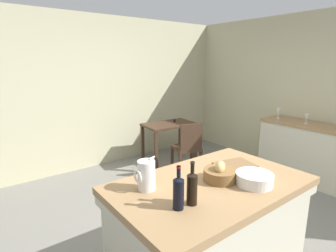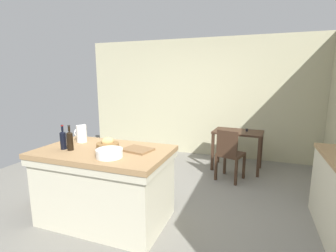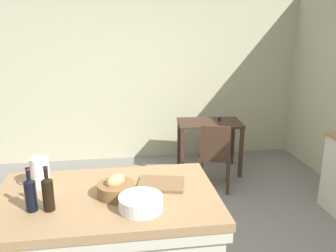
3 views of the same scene
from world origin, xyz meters
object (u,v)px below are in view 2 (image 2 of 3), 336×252
Objects in this scene: pitcher at (81,133)px; bread_basket at (108,146)px; island_table at (105,182)px; wash_bowl at (109,153)px; wooden_chair at (229,153)px; wicker_hamper at (45,194)px; writing_desk at (238,137)px; wine_bottle_amber at (63,139)px; wine_bottle_dark at (70,140)px; cutting_board at (137,150)px.

pitcher is 1.02× the size of bread_basket.
wash_bowl is at bearing -45.04° from island_table.
wooden_chair is 2.20m from bread_basket.
island_table is 0.74m from pitcher.
pitcher is 0.91× the size of wicker_hamper.
writing_desk is 3.63× the size of bread_basket.
wine_bottle_amber reaches higher than wash_bowl.
pitcher is (-1.86, -2.15, 0.39)m from writing_desk.
wine_bottle_dark reaches higher than wine_bottle_amber.
wash_bowl is at bearing -114.13° from writing_desk.
wash_bowl is 0.26m from bread_basket.
pitcher is at bearing 148.36° from wash_bowl.
wine_bottle_amber is at bearing 175.14° from wine_bottle_dark.
island_table is 5.34× the size of wine_bottle_amber.
bread_basket is 0.45m from wine_bottle_dark.
wicker_hamper is at bearing 167.21° from wash_bowl.
wine_bottle_dark is at bearing -155.71° from island_table.
wooden_chair is at bearing 40.89° from pitcher.
cutting_board is 1.15× the size of wicker_hamper.
wine_bottle_dark reaches higher than bread_basket.
writing_desk is 3.13m from wine_bottle_amber.
bread_basket reaches higher than writing_desk.
wicker_hamper is (-1.13, 0.08, -0.83)m from bread_basket.
pitcher reaches higher than wash_bowl.
pitcher reaches higher than cutting_board.
pitcher is 0.88× the size of wine_bottle_dark.
island_table is 4.70× the size of cutting_board.
writing_desk is 1.05× the size of wooden_chair.
island_table is at bearing -23.18° from pitcher.
wooden_chair is 3.38× the size of pitcher.
bread_basket is (-1.31, -2.37, 0.33)m from writing_desk.
cutting_board is (0.17, 0.32, -0.03)m from wash_bowl.
island_table is 1.66× the size of writing_desk.
wine_bottle_dark is at bearing -124.72° from writing_desk.
wine_bottle_dark is 1.02× the size of wine_bottle_amber.
wine_bottle_dark is 0.11m from wine_bottle_amber.
wash_bowl is at bearing -12.79° from wicker_hamper.
cutting_board is at bearing -118.58° from wooden_chair.
cutting_board is (0.88, -0.11, -0.10)m from pitcher.
island_table reaches higher than wicker_hamper.
wine_bottle_dark is (-1.65, -1.90, 0.54)m from wooden_chair.
wine_bottle_dark is at bearing -161.66° from cutting_board.
wooden_chair is 3.09× the size of wicker_hamper.
wooden_chair is at bearing -97.97° from writing_desk.
wine_bottle_dark is at bearing -131.01° from wooden_chair.
pitcher is 0.35m from wine_bottle_amber.
wine_bottle_amber is (-0.69, 0.08, 0.07)m from wash_bowl.
writing_desk is at bearing 53.54° from wine_bottle_amber.
island_table is at bearing 24.29° from wine_bottle_dark.
island_table is 2.73m from writing_desk.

